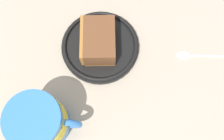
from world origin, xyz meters
TOP-DOWN VIEW (x-y plane):
  - ground_plane at (0.00, 0.00)cm, footprint 113.17×113.17cm
  - small_plate at (-4.34, 5.00)cm, footprint 16.30×16.30cm
  - cake_slice at (-4.59, 4.90)cm, footprint 9.68×10.89cm
  - tea_mug at (-7.86, -13.70)cm, footprint 12.11×9.57cm
  - teaspoon at (14.83, 10.55)cm, footprint 12.84×5.60cm

SIDE VIEW (x-z plane):
  - ground_plane at x=0.00cm, z-range -3.27..0.00cm
  - teaspoon at x=14.83cm, z-range -0.05..0.75cm
  - small_plate at x=-4.34cm, z-range -0.02..1.84cm
  - cake_slice at x=-4.59cm, z-range 1.12..5.92cm
  - tea_mug at x=-7.86cm, z-range 0.36..10.65cm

